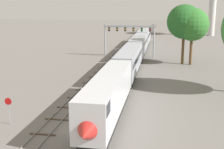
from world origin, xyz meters
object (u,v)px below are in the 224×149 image
object	(u,v)px
stop_sign	(9,107)
signal_gantry	(129,32)
passenger_train	(135,52)
trackside_tree_left	(184,22)
trackside_tree_right	(192,25)

from	to	relation	value
stop_sign	signal_gantry	bearing A→B (deg)	79.99
passenger_train	trackside_tree_left	world-z (taller)	trackside_tree_left
passenger_train	trackside_tree_right	size ratio (longest dim) A/B	7.07
passenger_train	signal_gantry	world-z (taller)	signal_gantry
passenger_train	trackside_tree_left	bearing A→B (deg)	14.08
trackside_tree_right	trackside_tree_left	bearing A→B (deg)	165.39
passenger_train	signal_gantry	bearing A→B (deg)	103.25
stop_sign	trackside_tree_right	xyz separation A→B (m)	(21.33, 36.38, 6.34)
signal_gantry	trackside_tree_left	bearing A→B (deg)	-30.71
passenger_train	trackside_tree_right	xyz separation A→B (m)	(11.33, 2.02, 5.60)
stop_sign	trackside_tree_left	size ratio (longest dim) A/B	0.24
signal_gantry	stop_sign	distance (m)	44.75
passenger_train	stop_sign	world-z (taller)	passenger_train
signal_gantry	trackside_tree_right	bearing A→B (deg)	-29.01
signal_gantry	trackside_tree_right	size ratio (longest dim) A/B	1.05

